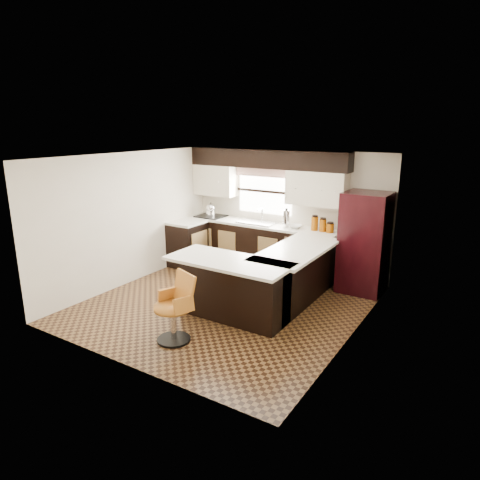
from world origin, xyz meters
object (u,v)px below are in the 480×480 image
Objects in this scene: peninsula_long at (293,277)px; refrigerator at (364,243)px; peninsula_return at (234,290)px; bar_chair at (173,309)px.

peninsula_long is 1.48m from refrigerator.
peninsula_long is at bearing 61.70° from peninsula_return.
refrigerator is at bearing 84.13° from bar_chair.
refrigerator is 3.61m from bar_chair.
refrigerator is (0.80, 1.17, 0.43)m from peninsula_long.
peninsula_long is at bearing -124.48° from refrigerator.
peninsula_long is at bearing 89.06° from bar_chair.
bar_chair is at bearing -105.45° from peninsula_return.
bar_chair is (-1.62, -3.20, -0.41)m from refrigerator.
peninsula_long is 1.11m from peninsula_return.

